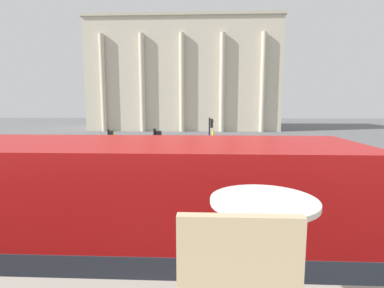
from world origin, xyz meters
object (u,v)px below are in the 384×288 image
(pedestrian_yellow, at_px, (213,136))
(pedestrian_red, at_px, (287,146))
(double_decker_bus, at_px, (67,235))
(cafe_dining_table, at_px, (263,232))
(traffic_light_mid, at_px, (110,148))
(traffic_light_far, at_px, (210,134))
(car_white, at_px, (132,158))
(plaza_building_left, at_px, (185,77))
(traffic_light_near, at_px, (157,161))

(pedestrian_yellow, bearing_deg, pedestrian_red, -49.36)
(double_decker_bus, relative_size, pedestrian_yellow, 6.07)
(pedestrian_yellow, bearing_deg, cafe_dining_table, -91.66)
(traffic_light_mid, height_order, traffic_light_far, traffic_light_far)
(pedestrian_red, xyz_separation_m, pedestrian_yellow, (-6.77, 7.73, 0.08))
(car_white, bearing_deg, cafe_dining_table, 59.50)
(plaza_building_left, distance_m, pedestrian_red, 35.01)
(double_decker_bus, relative_size, traffic_light_near, 2.84)
(cafe_dining_table, height_order, pedestrian_yellow, cafe_dining_table)
(traffic_light_mid, xyz_separation_m, traffic_light_far, (6.21, 5.63, 0.29))
(traffic_light_far, bearing_deg, plaza_building_left, 97.00)
(plaza_building_left, height_order, pedestrian_red, plaza_building_left)
(cafe_dining_table, height_order, plaza_building_left, plaza_building_left)
(double_decker_bus, bearing_deg, pedestrian_yellow, 83.49)
(traffic_light_near, relative_size, pedestrian_yellow, 2.14)
(traffic_light_mid, bearing_deg, plaza_building_left, 87.63)
(pedestrian_red, height_order, pedestrian_yellow, pedestrian_yellow)
(pedestrian_red, bearing_deg, pedestrian_yellow, 34.09)
(plaza_building_left, xyz_separation_m, traffic_light_mid, (-1.74, -42.04, -7.96))
(cafe_dining_table, distance_m, traffic_light_far, 21.92)
(car_white, height_order, pedestrian_yellow, pedestrian_yellow)
(traffic_light_mid, bearing_deg, traffic_light_near, -56.13)
(traffic_light_mid, height_order, pedestrian_yellow, traffic_light_mid)
(traffic_light_near, height_order, traffic_light_mid, traffic_light_near)
(cafe_dining_table, xyz_separation_m, pedestrian_red, (7.41, 26.62, -3.20))
(double_decker_bus, distance_m, pedestrian_red, 25.09)
(cafe_dining_table, relative_size, traffic_light_near, 0.19)
(car_white, bearing_deg, traffic_light_mid, 42.78)
(traffic_light_far, xyz_separation_m, pedestrian_red, (7.33, 4.76, -1.52))
(plaza_building_left, height_order, pedestrian_yellow, plaza_building_left)
(double_decker_bus, relative_size, traffic_light_far, 2.89)
(cafe_dining_table, distance_m, pedestrian_red, 27.82)
(traffic_light_far, distance_m, pedestrian_yellow, 12.58)
(cafe_dining_table, relative_size, traffic_light_far, 0.19)
(traffic_light_near, height_order, traffic_light_far, traffic_light_near)
(plaza_building_left, distance_m, traffic_light_far, 37.48)
(pedestrian_red, bearing_deg, traffic_light_near, 141.50)
(traffic_light_mid, bearing_deg, cafe_dining_table, -69.33)
(cafe_dining_table, distance_m, plaza_building_left, 58.75)
(traffic_light_near, distance_m, traffic_light_mid, 6.78)
(double_decker_bus, xyz_separation_m, pedestrian_yellow, (3.66, 30.51, -1.28))
(plaza_building_left, relative_size, pedestrian_red, 20.92)
(traffic_light_near, bearing_deg, cafe_dining_table, -77.52)
(plaza_building_left, relative_size, pedestrian_yellow, 19.51)
(traffic_light_near, bearing_deg, pedestrian_red, 58.64)
(cafe_dining_table, height_order, traffic_light_near, cafe_dining_table)
(traffic_light_mid, relative_size, car_white, 0.80)
(cafe_dining_table, bearing_deg, traffic_light_far, 89.78)
(cafe_dining_table, xyz_separation_m, car_white, (-6.06, 21.16, -3.48))
(plaza_building_left, height_order, traffic_light_far, plaza_building_left)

